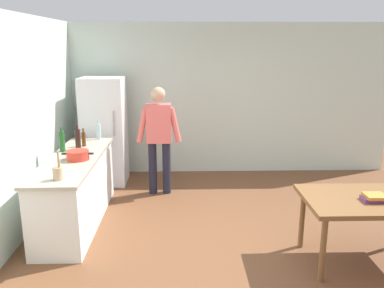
{
  "coord_description": "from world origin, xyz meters",
  "views": [
    {
      "loc": [
        -0.6,
        -4.17,
        2.33
      ],
      "look_at": [
        -0.45,
        1.27,
        0.95
      ],
      "focal_mm": 37.13,
      "sensor_mm": 36.0,
      "label": 1
    }
  ],
  "objects_px": {
    "person": "(159,134)",
    "bottle_beer_brown": "(84,139)",
    "book_stack": "(375,198)",
    "dining_table": "(370,205)",
    "cooking_pot": "(78,155)",
    "refrigerator": "(104,131)",
    "bottle_wine_dark": "(78,139)",
    "bottle_water_clear": "(99,131)",
    "bottle_wine_green": "(62,141)",
    "utensil_jar": "(58,173)"
  },
  "relations": [
    {
      "from": "dining_table",
      "to": "cooking_pot",
      "type": "bearing_deg",
      "value": 163.11
    },
    {
      "from": "utensil_jar",
      "to": "cooking_pot",
      "type": "bearing_deg",
      "value": 88.47
    },
    {
      "from": "refrigerator",
      "to": "dining_table",
      "type": "relative_size",
      "value": 1.29
    },
    {
      "from": "bottle_water_clear",
      "to": "bottle_wine_green",
      "type": "xyz_separation_m",
      "value": [
        -0.35,
        -0.71,
        0.02
      ]
    },
    {
      "from": "dining_table",
      "to": "cooking_pot",
      "type": "relative_size",
      "value": 3.5
    },
    {
      "from": "refrigerator",
      "to": "bottle_wine_dark",
      "type": "height_order",
      "value": "refrigerator"
    },
    {
      "from": "book_stack",
      "to": "dining_table",
      "type": "bearing_deg",
      "value": 89.57
    },
    {
      "from": "person",
      "to": "dining_table",
      "type": "relative_size",
      "value": 1.21
    },
    {
      "from": "bottle_wine_dark",
      "to": "bottle_beer_brown",
      "type": "bearing_deg",
      "value": 77.9
    },
    {
      "from": "bottle_water_clear",
      "to": "utensil_jar",
      "type": "bearing_deg",
      "value": -91.99
    },
    {
      "from": "utensil_jar",
      "to": "bottle_beer_brown",
      "type": "bearing_deg",
      "value": 92.61
    },
    {
      "from": "bottle_beer_brown",
      "to": "book_stack",
      "type": "distance_m",
      "value": 3.85
    },
    {
      "from": "utensil_jar",
      "to": "bottle_beer_brown",
      "type": "xyz_separation_m",
      "value": [
        -0.07,
        1.46,
        0.03
      ]
    },
    {
      "from": "person",
      "to": "bottle_beer_brown",
      "type": "xyz_separation_m",
      "value": [
        -1.06,
        -0.44,
        0.03
      ]
    },
    {
      "from": "bottle_wine_green",
      "to": "book_stack",
      "type": "height_order",
      "value": "bottle_wine_green"
    },
    {
      "from": "utensil_jar",
      "to": "bottle_beer_brown",
      "type": "height_order",
      "value": "utensil_jar"
    },
    {
      "from": "cooking_pot",
      "to": "bottle_wine_dark",
      "type": "distance_m",
      "value": 0.55
    },
    {
      "from": "refrigerator",
      "to": "person",
      "type": "distance_m",
      "value": 1.1
    },
    {
      "from": "cooking_pot",
      "to": "bottle_water_clear",
      "type": "xyz_separation_m",
      "value": [
        0.05,
        1.11,
        0.07
      ]
    },
    {
      "from": "bottle_wine_dark",
      "to": "book_stack",
      "type": "xyz_separation_m",
      "value": [
        3.44,
        -1.62,
        -0.26
      ]
    },
    {
      "from": "dining_table",
      "to": "cooking_pot",
      "type": "distance_m",
      "value": 3.48
    },
    {
      "from": "book_stack",
      "to": "refrigerator",
      "type": "bearing_deg",
      "value": 139.85
    },
    {
      "from": "cooking_pot",
      "to": "book_stack",
      "type": "bearing_deg",
      "value": -18.2
    },
    {
      "from": "refrigerator",
      "to": "utensil_jar",
      "type": "bearing_deg",
      "value": -90.91
    },
    {
      "from": "person",
      "to": "utensil_jar",
      "type": "relative_size",
      "value": 5.31
    },
    {
      "from": "person",
      "to": "utensil_jar",
      "type": "height_order",
      "value": "person"
    },
    {
      "from": "cooking_pot",
      "to": "bottle_water_clear",
      "type": "bearing_deg",
      "value": 87.69
    },
    {
      "from": "cooking_pot",
      "to": "book_stack",
      "type": "xyz_separation_m",
      "value": [
        3.32,
        -1.09,
        -0.17
      ]
    },
    {
      "from": "person",
      "to": "cooking_pot",
      "type": "relative_size",
      "value": 4.25
    },
    {
      "from": "refrigerator",
      "to": "bottle_wine_dark",
      "type": "bearing_deg",
      "value": -96.98
    },
    {
      "from": "person",
      "to": "bottle_beer_brown",
      "type": "bearing_deg",
      "value": -157.32
    },
    {
      "from": "dining_table",
      "to": "bottle_wine_dark",
      "type": "height_order",
      "value": "bottle_wine_dark"
    },
    {
      "from": "cooking_pot",
      "to": "bottle_wine_dark",
      "type": "relative_size",
      "value": 1.18
    },
    {
      "from": "bottle_beer_brown",
      "to": "cooking_pot",
      "type": "bearing_deg",
      "value": -82.87
    },
    {
      "from": "bottle_water_clear",
      "to": "bottle_beer_brown",
      "type": "distance_m",
      "value": 0.44
    },
    {
      "from": "bottle_beer_brown",
      "to": "dining_table",
      "type": "bearing_deg",
      "value": -26.6
    },
    {
      "from": "bottle_wine_dark",
      "to": "bottle_water_clear",
      "type": "height_order",
      "value": "bottle_wine_dark"
    },
    {
      "from": "bottle_beer_brown",
      "to": "book_stack",
      "type": "xyz_separation_m",
      "value": [
        3.41,
        -1.79,
        -0.22
      ]
    },
    {
      "from": "bottle_beer_brown",
      "to": "book_stack",
      "type": "height_order",
      "value": "bottle_beer_brown"
    },
    {
      "from": "bottle_water_clear",
      "to": "bottle_wine_dark",
      "type": "bearing_deg",
      "value": -106.04
    },
    {
      "from": "utensil_jar",
      "to": "bottle_wine_dark",
      "type": "bearing_deg",
      "value": 94.59
    },
    {
      "from": "bottle_wine_dark",
      "to": "bottle_beer_brown",
      "type": "height_order",
      "value": "bottle_wine_dark"
    },
    {
      "from": "refrigerator",
      "to": "cooking_pot",
      "type": "relative_size",
      "value": 4.5
    },
    {
      "from": "bottle_beer_brown",
      "to": "utensil_jar",
      "type": "bearing_deg",
      "value": -87.39
    },
    {
      "from": "bottle_wine_dark",
      "to": "refrigerator",
      "type": "bearing_deg",
      "value": 83.02
    },
    {
      "from": "bottle_wine_dark",
      "to": "book_stack",
      "type": "height_order",
      "value": "bottle_wine_dark"
    },
    {
      "from": "bottle_water_clear",
      "to": "dining_table",
      "type": "bearing_deg",
      "value": -32.94
    },
    {
      "from": "bottle_wine_green",
      "to": "bottle_beer_brown",
      "type": "height_order",
      "value": "bottle_wine_green"
    },
    {
      "from": "person",
      "to": "dining_table",
      "type": "bearing_deg",
      "value": -42.41
    },
    {
      "from": "dining_table",
      "to": "bottle_water_clear",
      "type": "xyz_separation_m",
      "value": [
        -3.27,
        2.12,
        0.35
      ]
    }
  ]
}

